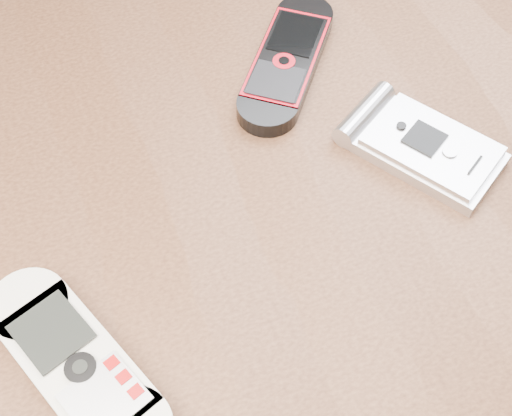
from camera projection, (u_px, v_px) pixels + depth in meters
The scene contains 4 objects.
table at pixel (250, 291), 0.58m from camera, with size 1.20×0.80×0.75m.
nokia_white at pixel (78, 366), 0.42m from camera, with size 0.05×0.15×0.02m, color beige.
nokia_black_red at pixel (287, 60), 0.57m from camera, with size 0.05×0.16×0.02m, color black.
motorola_razr at pixel (427, 147), 0.52m from camera, with size 0.06×0.12×0.02m, color #BBBBC0.
Camera 1 is at (-0.10, -0.26, 1.16)m, focal length 50.00 mm.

